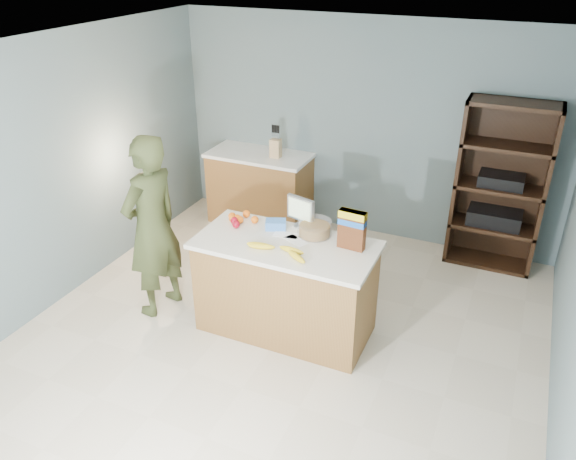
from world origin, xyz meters
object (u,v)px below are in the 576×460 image
at_px(counter_peninsula, 286,290).
at_px(shelving_unit, 500,189).
at_px(person, 152,227).
at_px(cereal_box, 352,227).
at_px(tv, 301,210).

height_order(counter_peninsula, shelving_unit, shelving_unit).
height_order(shelving_unit, person, shelving_unit).
bearing_deg(cereal_box, person, -169.82).
height_order(shelving_unit, cereal_box, shelving_unit).
bearing_deg(counter_peninsula, person, -171.88).
xyz_separation_m(counter_peninsula, person, (-1.25, -0.18, 0.46)).
xyz_separation_m(shelving_unit, tv, (-1.56, -1.71, 0.19)).
relative_size(person, cereal_box, 5.12).
relative_size(counter_peninsula, tv, 5.53).
xyz_separation_m(person, cereal_box, (1.79, 0.32, 0.23)).
bearing_deg(counter_peninsula, tv, 90.97).
bearing_deg(shelving_unit, tv, -132.27).
bearing_deg(cereal_box, counter_peninsula, -165.14).
distance_m(shelving_unit, cereal_box, 2.17).
distance_m(shelving_unit, tv, 2.32).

